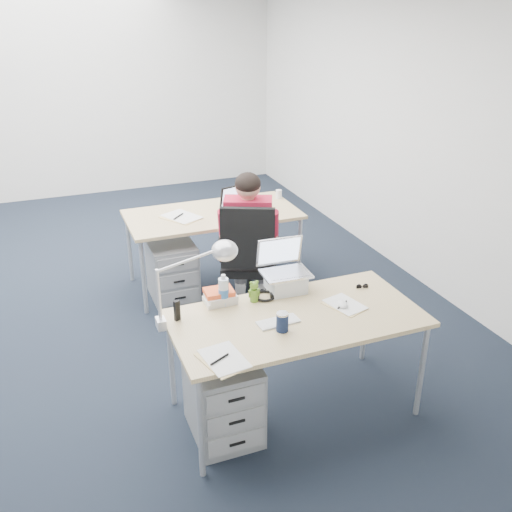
{
  "coord_description": "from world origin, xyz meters",
  "views": [
    {
      "loc": [
        -0.36,
        -4.69,
        2.57
      ],
      "look_at": [
        1.01,
        -1.16,
        0.85
      ],
      "focal_mm": 40.0,
      "sensor_mm": 36.0,
      "label": 1
    }
  ],
  "objects_px": {
    "desk_near": "(296,322)",
    "office_chair": "(249,284)",
    "can_koozie": "(282,322)",
    "bear_figurine": "(254,291)",
    "computer_mouse": "(342,304)",
    "sunglasses": "(362,287)",
    "wireless_keyboard": "(278,322)",
    "headphones": "(265,295)",
    "book_stack": "(220,296)",
    "water_bottle": "(224,290)",
    "far_cup": "(279,194)",
    "drawer_pedestal_far": "(172,270)",
    "dark_laptop": "(245,200)",
    "cordless_phone": "(177,311)",
    "desk_far": "(213,217)",
    "desk_lamp": "(185,285)",
    "silver_laptop": "(286,268)",
    "seated_person": "(249,240)",
    "drawer_pedestal_near": "(223,397)"
  },
  "relations": [
    {
      "from": "desk_near",
      "to": "office_chair",
      "type": "height_order",
      "value": "office_chair"
    },
    {
      "from": "can_koozie",
      "to": "bear_figurine",
      "type": "xyz_separation_m",
      "value": [
        -0.03,
        0.41,
        0.01
      ]
    },
    {
      "from": "computer_mouse",
      "to": "sunglasses",
      "type": "bearing_deg",
      "value": 48.72
    },
    {
      "from": "wireless_keyboard",
      "to": "headphones",
      "type": "bearing_deg",
      "value": 79.0
    },
    {
      "from": "headphones",
      "to": "book_stack",
      "type": "relative_size",
      "value": 0.96
    },
    {
      "from": "water_bottle",
      "to": "far_cup",
      "type": "relative_size",
      "value": 2.54
    },
    {
      "from": "drawer_pedestal_far",
      "to": "dark_laptop",
      "type": "height_order",
      "value": "dark_laptop"
    },
    {
      "from": "cordless_phone",
      "to": "water_bottle",
      "type": "bearing_deg",
      "value": -7.77
    },
    {
      "from": "office_chair",
      "to": "water_bottle",
      "type": "height_order",
      "value": "office_chair"
    },
    {
      "from": "can_koozie",
      "to": "dark_laptop",
      "type": "relative_size",
      "value": 0.33
    },
    {
      "from": "desk_far",
      "to": "drawer_pedestal_far",
      "type": "xyz_separation_m",
      "value": [
        -0.45,
        -0.15,
        -0.41
      ]
    },
    {
      "from": "wireless_keyboard",
      "to": "computer_mouse",
      "type": "height_order",
      "value": "computer_mouse"
    },
    {
      "from": "wireless_keyboard",
      "to": "bear_figurine",
      "type": "bearing_deg",
      "value": 93.66
    },
    {
      "from": "office_chair",
      "to": "desk_lamp",
      "type": "height_order",
      "value": "desk_lamp"
    },
    {
      "from": "computer_mouse",
      "to": "sunglasses",
      "type": "distance_m",
      "value": 0.32
    },
    {
      "from": "silver_laptop",
      "to": "desk_lamp",
      "type": "height_order",
      "value": "desk_lamp"
    },
    {
      "from": "can_koozie",
      "to": "wireless_keyboard",
      "type": "bearing_deg",
      "value": 81.37
    },
    {
      "from": "seated_person",
      "to": "silver_laptop",
      "type": "xyz_separation_m",
      "value": [
        -0.15,
        -1.12,
        0.26
      ]
    },
    {
      "from": "drawer_pedestal_near",
      "to": "far_cup",
      "type": "xyz_separation_m",
      "value": [
        1.34,
        2.23,
        0.5
      ]
    },
    {
      "from": "office_chair",
      "to": "drawer_pedestal_far",
      "type": "distance_m",
      "value": 0.79
    },
    {
      "from": "drawer_pedestal_near",
      "to": "computer_mouse",
      "type": "xyz_separation_m",
      "value": [
        0.85,
        0.04,
        0.47
      ]
    },
    {
      "from": "dark_laptop",
      "to": "far_cup",
      "type": "xyz_separation_m",
      "value": [
        0.47,
        0.3,
        -0.09
      ]
    },
    {
      "from": "cordless_phone",
      "to": "can_koozie",
      "type": "bearing_deg",
      "value": -53.04
    },
    {
      "from": "seated_person",
      "to": "bear_figurine",
      "type": "height_order",
      "value": "seated_person"
    },
    {
      "from": "bear_figurine",
      "to": "dark_laptop",
      "type": "distance_m",
      "value": 1.69
    },
    {
      "from": "desk_near",
      "to": "headphones",
      "type": "distance_m",
      "value": 0.33
    },
    {
      "from": "office_chair",
      "to": "silver_laptop",
      "type": "distance_m",
      "value": 1.13
    },
    {
      "from": "water_bottle",
      "to": "desk_lamp",
      "type": "relative_size",
      "value": 0.41
    },
    {
      "from": "book_stack",
      "to": "dark_laptop",
      "type": "bearing_deg",
      "value": 63.98
    },
    {
      "from": "drawer_pedestal_near",
      "to": "headphones",
      "type": "height_order",
      "value": "headphones"
    },
    {
      "from": "desk_far",
      "to": "drawer_pedestal_far",
      "type": "relative_size",
      "value": 2.91
    },
    {
      "from": "computer_mouse",
      "to": "can_koozie",
      "type": "xyz_separation_m",
      "value": [
        -0.48,
        -0.13,
        0.04
      ]
    },
    {
      "from": "seated_person",
      "to": "book_stack",
      "type": "relative_size",
      "value": 6.29
    },
    {
      "from": "headphones",
      "to": "water_bottle",
      "type": "height_order",
      "value": "water_bottle"
    },
    {
      "from": "sunglasses",
      "to": "far_cup",
      "type": "bearing_deg",
      "value": 94.17
    },
    {
      "from": "desk_far",
      "to": "seated_person",
      "type": "height_order",
      "value": "seated_person"
    },
    {
      "from": "bear_figurine",
      "to": "sunglasses",
      "type": "height_order",
      "value": "bear_figurine"
    },
    {
      "from": "headphones",
      "to": "book_stack",
      "type": "distance_m",
      "value": 0.31
    },
    {
      "from": "seated_person",
      "to": "dark_laptop",
      "type": "relative_size",
      "value": 3.4
    },
    {
      "from": "headphones",
      "to": "water_bottle",
      "type": "xyz_separation_m",
      "value": [
        -0.29,
        0.0,
        0.09
      ]
    },
    {
      "from": "computer_mouse",
      "to": "desk_lamp",
      "type": "xyz_separation_m",
      "value": [
        -1.0,
        0.17,
        0.25
      ]
    },
    {
      "from": "bear_figurine",
      "to": "far_cup",
      "type": "distance_m",
      "value": 2.15
    },
    {
      "from": "bear_figurine",
      "to": "headphones",
      "type": "bearing_deg",
      "value": 31.36
    },
    {
      "from": "headphones",
      "to": "can_koozie",
      "type": "xyz_separation_m",
      "value": [
        -0.06,
        -0.43,
        0.05
      ]
    },
    {
      "from": "seated_person",
      "to": "wireless_keyboard",
      "type": "height_order",
      "value": "seated_person"
    },
    {
      "from": "silver_laptop",
      "to": "dark_laptop",
      "type": "distance_m",
      "value": 1.56
    },
    {
      "from": "desk_lamp",
      "to": "dark_laptop",
      "type": "distance_m",
      "value": 2.0
    },
    {
      "from": "seated_person",
      "to": "dark_laptop",
      "type": "xyz_separation_m",
      "value": [
        0.12,
        0.41,
        0.22
      ]
    },
    {
      "from": "computer_mouse",
      "to": "bear_figurine",
      "type": "relative_size",
      "value": 0.69
    },
    {
      "from": "drawer_pedestal_far",
      "to": "book_stack",
      "type": "xyz_separation_m",
      "value": [
        -0.02,
        -1.52,
        0.5
      ]
    }
  ]
}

